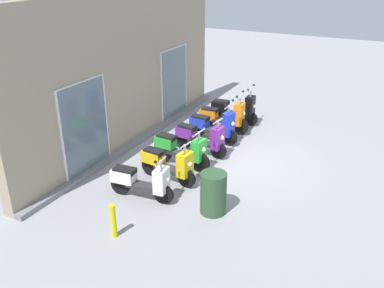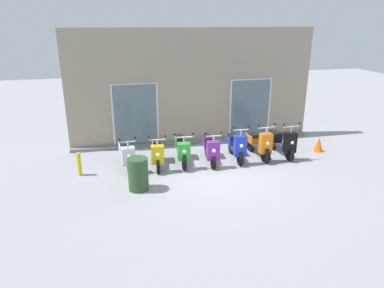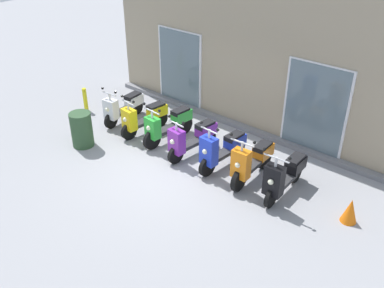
{
  "view_description": "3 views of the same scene",
  "coord_description": "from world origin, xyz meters",
  "views": [
    {
      "loc": [
        -9.04,
        -3.59,
        4.84
      ],
      "look_at": [
        -0.75,
        0.65,
        0.63
      ],
      "focal_mm": 38.51,
      "sensor_mm": 36.0,
      "label": 1
    },
    {
      "loc": [
        -2.92,
        -9.39,
        4.35
      ],
      "look_at": [
        -0.64,
        0.46,
        0.78
      ],
      "focal_mm": 32.94,
      "sensor_mm": 36.0,
      "label": 2
    },
    {
      "loc": [
        5.88,
        -6.06,
        5.55
      ],
      "look_at": [
        0.34,
        0.42,
        0.58
      ],
      "focal_mm": 39.96,
      "sensor_mm": 36.0,
      "label": 3
    }
  ],
  "objects": [
    {
      "name": "curb_bollard",
      "position": [
        -4.0,
        0.65,
        0.35
      ],
      "size": [
        0.12,
        0.12,
        0.7
      ],
      "primitive_type": "cylinder",
      "color": "yellow",
      "rests_on": "ground_plane"
    },
    {
      "name": "traffic_cone",
      "position": [
        3.99,
        0.87,
        0.26
      ],
      "size": [
        0.32,
        0.32,
        0.52
      ],
      "primitive_type": "cone",
      "color": "orange",
      "rests_on": "ground_plane"
    },
    {
      "name": "scooter_yellow",
      "position": [
        -1.67,
        0.81,
        0.47
      ],
      "size": [
        0.55,
        1.52,
        1.17
      ],
      "color": "black",
      "rests_on": "ground_plane"
    },
    {
      "name": "trash_bin",
      "position": [
        -2.38,
        -0.68,
        0.45
      ],
      "size": [
        0.54,
        0.54,
        0.9
      ],
      "primitive_type": "cylinder",
      "color": "#2D4C2D",
      "rests_on": "ground_plane"
    },
    {
      "name": "ground_plane",
      "position": [
        0.0,
        0.0,
        0.0
      ],
      "size": [
        40.0,
        40.0,
        0.0
      ],
      "primitive_type": "plane",
      "color": "#939399"
    },
    {
      "name": "scooter_purple",
      "position": [
        0.03,
        0.77,
        0.47
      ],
      "size": [
        0.54,
        1.57,
        1.18
      ],
      "color": "black",
      "rests_on": "ground_plane"
    },
    {
      "name": "storefront_facade",
      "position": [
        0.0,
        2.94,
        1.99
      ],
      "size": [
        8.94,
        0.5,
        4.12
      ],
      "color": "gray",
      "rests_on": "ground_plane"
    },
    {
      "name": "scooter_orange",
      "position": [
        1.72,
        0.84,
        0.48
      ],
      "size": [
        0.63,
        1.63,
        1.3
      ],
      "color": "black",
      "rests_on": "ground_plane"
    },
    {
      "name": "scooter_white",
      "position": [
        -2.62,
        0.92,
        0.46
      ],
      "size": [
        0.54,
        1.51,
        1.14
      ],
      "color": "black",
      "rests_on": "ground_plane"
    },
    {
      "name": "scooter_blue",
      "position": [
        0.92,
        0.8,
        0.49
      ],
      "size": [
        0.55,
        1.55,
        1.29
      ],
      "color": "black",
      "rests_on": "ground_plane"
    },
    {
      "name": "scooter_green",
      "position": [
        -0.87,
        0.9,
        0.48
      ],
      "size": [
        0.63,
        1.65,
        1.18
      ],
      "color": "black",
      "rests_on": "ground_plane"
    },
    {
      "name": "scooter_black",
      "position": [
        2.55,
        0.8,
        0.49
      ],
      "size": [
        0.62,
        1.58,
        1.28
      ],
      "color": "black",
      "rests_on": "ground_plane"
    }
  ]
}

